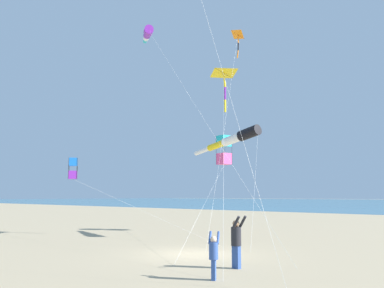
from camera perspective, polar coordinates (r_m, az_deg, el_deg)
name	(u,v)px	position (r m, az deg, el deg)	size (l,w,h in m)	color
ground_plane	(194,254)	(18.98, 0.28, -15.26)	(600.00, 600.00, 0.00)	tan
person_adult_flyer	(236,239)	(15.33, 6.26, -13.21)	(0.49, 0.61, 1.91)	#335199
person_child_green_jacket	(214,254)	(13.27, 3.06, -15.16)	(0.53, 0.49, 1.49)	#335199
kite_windsock_striped_overhead	(148,34)	(30.26, -6.27, 15.17)	(5.83, 15.57, 14.50)	purple
kite_windsock_magenta_far_left	(234,139)	(26.39, 5.89, 0.72)	(5.37, 8.32, 6.98)	black
kite_delta_checkered_midright	(238,35)	(26.47, 6.55, 14.95)	(5.84, 2.41, 12.98)	orange
kite_box_black_fish_shape	(73,169)	(23.84, -16.39, -3.33)	(5.01, 7.29, 4.76)	blue
kite_delta_long_streamer_right	(224,74)	(27.34, 4.56, 9.86)	(11.20, 9.09, 11.05)	yellow
kite_box_small_distant	(224,150)	(30.43, 4.53, -0.86)	(13.17, 8.11, 7.12)	#1EB7C6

